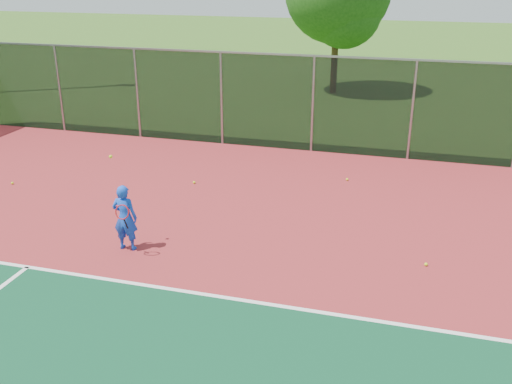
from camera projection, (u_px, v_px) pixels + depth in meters
court_apron at (386, 361)px, 8.59m from camera, size 30.00×20.00×0.02m
fence_back at (412, 109)px, 16.96m from camera, size 30.00×0.06×3.03m
tennis_player at (125, 217)px, 11.72m from camera, size 0.59×0.60×2.02m
practice_ball_0 at (12, 183)px, 15.47m from camera, size 0.07×0.07×0.07m
practice_ball_1 at (347, 179)px, 15.74m from camera, size 0.07×0.07×0.07m
practice_ball_2 at (426, 264)px, 11.28m from camera, size 0.07×0.07×0.07m
practice_ball_3 at (194, 182)px, 15.53m from camera, size 0.07×0.07×0.07m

